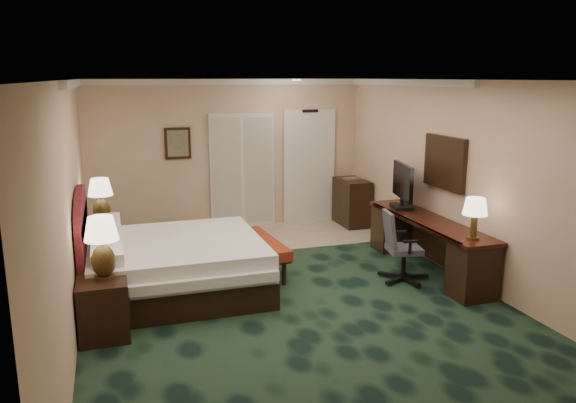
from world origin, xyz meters
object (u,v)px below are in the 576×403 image
object	(u,v)px
desk_chair	(404,246)
minibar	(352,202)
nightstand_near	(104,308)
tv	(403,186)
bed_bench	(258,256)
bed	(177,266)
nightstand_far	(102,242)
desk	(427,245)
lamp_far	(101,201)
lamp_near	(102,248)

from	to	relation	value
desk_chair	minibar	distance (m)	2.99
nightstand_near	tv	world-z (taller)	tv
nightstand_near	bed_bench	size ratio (longest dim) A/B	0.45
nightstand_near	minibar	world-z (taller)	minibar
bed	tv	xyz separation A→B (m)	(3.48, 0.44, 0.76)
bed_bench	desk_chair	distance (m)	2.05
bed_bench	minibar	world-z (taller)	minibar
nightstand_far	desk	bearing A→B (deg)	-23.60
lamp_far	bed_bench	bearing A→B (deg)	-31.67
nightstand_near	desk	world-z (taller)	desk
bed	nightstand_near	world-z (taller)	bed
nightstand_far	lamp_near	xyz separation A→B (m)	(0.06, -2.68, 0.69)
nightstand_near	minibar	size ratio (longest dim) A/B	0.74
tv	minibar	size ratio (longest dim) A/B	1.02
bed	nightstand_far	distance (m)	1.90
minibar	bed_bench	bearing A→B (deg)	-139.59
lamp_near	nightstand_near	bearing A→B (deg)	-124.19
nightstand_far	bed_bench	xyz separation A→B (m)	(2.13, -1.25, -0.04)
lamp_far	desk_chair	size ratio (longest dim) A/B	0.70
desk_chair	tv	bearing A→B (deg)	74.37
nightstand_far	minibar	distance (m)	4.54
desk	minibar	xyz separation A→B (m)	(0.03, 2.69, 0.05)
desk	lamp_far	bearing A→B (deg)	155.77
bed	tv	bearing A→B (deg)	7.24
bed	lamp_far	bearing A→B (deg)	118.01
nightstand_near	tv	distance (m)	4.71
lamp_far	tv	bearing A→B (deg)	-16.01
lamp_far	bed_bench	xyz separation A→B (m)	(2.10, -1.29, -0.67)
nightstand_far	bed	bearing A→B (deg)	-60.51
bed_bench	desk	world-z (taller)	desk
nightstand_far	desk	size ratio (longest dim) A/B	0.21
lamp_far	bed_bench	distance (m)	2.56
bed	bed_bench	distance (m)	1.27
lamp_near	desk_chair	world-z (taller)	lamp_near
lamp_far	tv	size ratio (longest dim) A/B	0.77
bed_bench	tv	world-z (taller)	tv
nightstand_near	lamp_near	xyz separation A→B (m)	(0.03, 0.05, 0.66)
nightstand_far	bed_bench	bearing A→B (deg)	-30.39
desk_chair	minibar	bearing A→B (deg)	90.45
desk	minibar	world-z (taller)	minibar
bed	nightstand_near	xyz separation A→B (m)	(-0.91, -1.07, -0.02)
minibar	nightstand_near	bearing A→B (deg)	-141.97
tv	lamp_far	bearing A→B (deg)	176.91
desk_chair	nightstand_far	bearing A→B (deg)	161.69
bed	bed_bench	world-z (taller)	bed
nightstand_far	desk_chair	bearing A→B (deg)	-29.20
minibar	desk_chair	bearing A→B (deg)	-100.44
bed	tv	size ratio (longest dim) A/B	2.45
desk	tv	size ratio (longest dim) A/B	2.98
nightstand_near	nightstand_far	size ratio (longest dim) A/B	1.13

